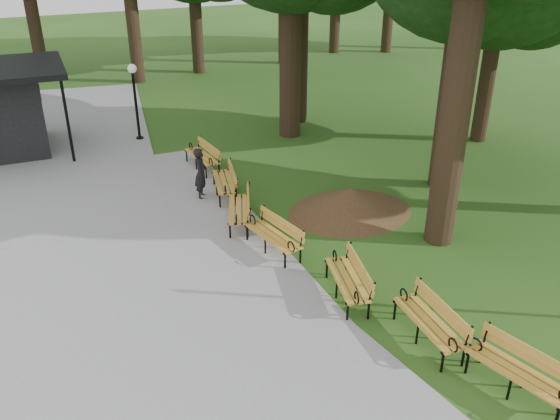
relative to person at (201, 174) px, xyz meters
name	(u,v)px	position (x,y,z in m)	size (l,w,h in m)	color
ground	(357,319)	(0.90, -6.91, -0.76)	(100.00, 100.00, 0.00)	#255016
path	(126,291)	(-3.10, -3.91, -0.73)	(12.00, 38.00, 0.06)	gray
person	(201,174)	(0.00, 0.00, 0.00)	(0.56, 0.37, 1.53)	black
lamp_post	(134,85)	(-0.40, 5.91, 1.28)	(0.32, 0.32, 2.80)	black
dirt_mound	(350,200)	(3.38, -2.69, -0.40)	(2.97, 2.97, 0.73)	#47301C
bench_1	(519,373)	(2.17, -9.85, -0.32)	(1.90, 0.64, 0.88)	gold
bench_2	(428,322)	(1.70, -8.09, -0.32)	(1.90, 0.64, 0.88)	gold
bench_3	(347,280)	(1.10, -6.16, -0.32)	(1.90, 0.64, 0.88)	gold
bench_4	(273,236)	(0.51, -3.75, -0.32)	(1.90, 0.64, 0.88)	gold
bench_5	(239,209)	(0.33, -2.02, -0.32)	(1.90, 0.64, 0.88)	gold
bench_6	(224,182)	(0.63, -0.16, -0.32)	(1.90, 0.64, 0.88)	gold
bench_7	(202,157)	(0.74, 2.09, -0.32)	(1.90, 0.64, 0.88)	gold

